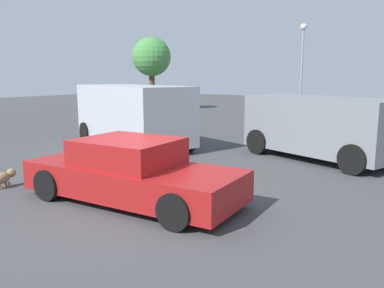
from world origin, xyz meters
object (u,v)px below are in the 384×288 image
(dog, at_px, (4,177))
(light_post_near, at_px, (302,52))
(van_white, at_px, (133,114))
(suv_dark, at_px, (321,126))
(sedan_foreground, at_px, (132,173))

(dog, height_order, light_post_near, light_post_near)
(van_white, relative_size, light_post_near, 0.91)
(light_post_near, bearing_deg, dog, -85.39)
(light_post_near, bearing_deg, suv_dark, -66.76)
(suv_dark, bearing_deg, sedan_foreground, -87.63)
(sedan_foreground, bearing_deg, dog, -167.45)
(sedan_foreground, xyz_separation_m, dog, (-3.05, -1.02, -0.34))
(van_white, distance_m, light_post_near, 17.34)
(sedan_foreground, relative_size, van_white, 0.84)
(sedan_foreground, relative_size, dog, 7.49)
(dog, height_order, van_white, van_white)
(sedan_foreground, height_order, dog, sedan_foreground)
(suv_dark, bearing_deg, dog, -105.61)
(dog, relative_size, suv_dark, 0.13)
(sedan_foreground, bearing_deg, van_white, 128.84)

